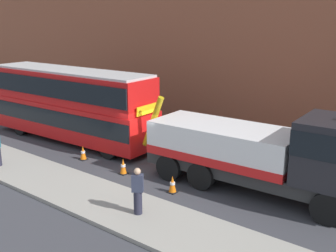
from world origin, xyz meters
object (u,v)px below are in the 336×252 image
(traffic_cone_near_truck, at_px, (172,185))
(recovery_tow_truck, at_px, (264,151))
(traffic_cone_near_bus, at_px, (83,153))
(traffic_cone_midway, at_px, (123,167))
(pedestrian_bystander, at_px, (138,192))
(double_decker_bus, at_px, (70,102))

(traffic_cone_near_truck, bearing_deg, recovery_tow_truck, 37.25)
(recovery_tow_truck, height_order, traffic_cone_near_truck, recovery_tow_truck)
(recovery_tow_truck, bearing_deg, traffic_cone_near_bus, -170.37)
(recovery_tow_truck, relative_size, traffic_cone_near_bus, 14.15)
(traffic_cone_near_truck, bearing_deg, traffic_cone_midway, 175.79)
(traffic_cone_near_truck, bearing_deg, pedestrian_bystander, -82.89)
(recovery_tow_truck, distance_m, traffic_cone_near_bus, 8.98)
(pedestrian_bystander, bearing_deg, traffic_cone_near_bus, 31.96)
(pedestrian_bystander, bearing_deg, traffic_cone_midway, 17.33)
(recovery_tow_truck, bearing_deg, traffic_cone_midway, -163.54)
(recovery_tow_truck, bearing_deg, traffic_cone_near_truck, -144.91)
(recovery_tow_truck, relative_size, pedestrian_bystander, 5.96)
(double_decker_bus, distance_m, traffic_cone_near_bus, 4.00)
(double_decker_bus, xyz_separation_m, traffic_cone_near_bus, (3.04, -1.79, -1.89))
(double_decker_bus, height_order, traffic_cone_midway, double_decker_bus)
(recovery_tow_truck, bearing_deg, pedestrian_bystander, -121.35)
(recovery_tow_truck, relative_size, traffic_cone_near_truck, 14.15)
(recovery_tow_truck, height_order, double_decker_bus, double_decker_bus)
(traffic_cone_near_bus, xyz_separation_m, traffic_cone_near_truck, (5.82, -0.36, 0.00))
(traffic_cone_near_bus, bearing_deg, traffic_cone_near_truck, -3.54)
(traffic_cone_midway, height_order, traffic_cone_near_truck, same)
(recovery_tow_truck, distance_m, traffic_cone_midway, 6.28)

